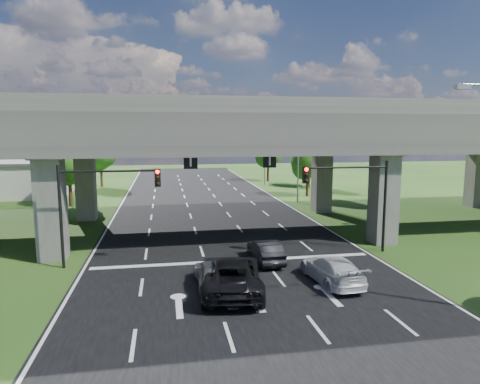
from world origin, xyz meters
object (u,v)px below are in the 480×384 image
object	(u,v)px
signal_left	(99,196)
car_silver	(213,274)
car_white	(332,269)
car_dark	(266,251)
car_trailing	(232,275)
streetlight_beyond	(262,145)
signal_right	(354,190)
streetlight_far	(295,150)

from	to	relation	value
signal_left	car_silver	world-z (taller)	signal_left
signal_left	car_white	bearing A→B (deg)	-22.20
car_dark	car_trailing	xyz separation A→B (m)	(-2.77, -4.38, 0.18)
signal_left	streetlight_beyond	size ratio (longest dim) A/B	0.60
signal_right	car_silver	size ratio (longest dim) A/B	1.42
streetlight_beyond	car_silver	bearing A→B (deg)	-106.30
streetlight_far	car_silver	xyz separation A→B (m)	(-11.90, -24.67, -5.10)
streetlight_far	car_trailing	xyz separation A→B (m)	(-11.06, -25.38, -4.96)
signal_right	car_trailing	xyz separation A→B (m)	(-8.79, -5.32, -3.30)
streetlight_beyond	signal_left	bearing A→B (deg)	-116.43
signal_left	car_dark	distance (m)	10.28
car_white	signal_left	bearing A→B (deg)	-26.85
car_dark	car_trailing	size ratio (longest dim) A/B	0.66
streetlight_beyond	car_white	distance (m)	41.75
streetlight_far	car_silver	bearing A→B (deg)	-115.74
signal_right	car_silver	world-z (taller)	signal_right
car_dark	streetlight_beyond	bearing A→B (deg)	-104.33
car_dark	car_silver	bearing A→B (deg)	43.89
streetlight_far	car_white	size ratio (longest dim) A/B	2.08
signal_right	signal_left	bearing A→B (deg)	180.00
car_white	streetlight_beyond	bearing A→B (deg)	-102.58
streetlight_far	car_silver	size ratio (longest dim) A/B	2.37
signal_left	streetlight_far	distance (m)	26.95
streetlight_beyond	car_silver	size ratio (longest dim) A/B	2.37
signal_right	car_dark	size ratio (longest dim) A/B	1.47
car_dark	car_white	xyz separation A→B (m)	(2.58, -4.04, 0.02)
signal_left	streetlight_beyond	distance (m)	40.30
signal_right	streetlight_far	world-z (taller)	streetlight_far
car_trailing	streetlight_far	bearing A→B (deg)	-106.37
signal_left	car_white	world-z (taller)	signal_left
car_silver	car_trailing	size ratio (longest dim) A/B	0.69
streetlight_far	car_dark	distance (m)	23.16
car_dark	car_trailing	bearing A→B (deg)	56.00
car_silver	car_white	size ratio (longest dim) A/B	0.88
signal_right	car_white	world-z (taller)	signal_right
car_trailing	streetlight_beyond	bearing A→B (deg)	-97.78
signal_right	car_silver	xyz separation A→B (m)	(-9.62, -4.62, -3.44)
streetlight_beyond	streetlight_far	bearing A→B (deg)	-90.00
streetlight_far	signal_right	bearing A→B (deg)	-96.47
signal_right	streetlight_far	xyz separation A→B (m)	(2.27, 20.06, 1.66)
streetlight_beyond	car_dark	bearing A→B (deg)	-102.64
streetlight_beyond	car_trailing	xyz separation A→B (m)	(-11.06, -41.38, -4.96)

